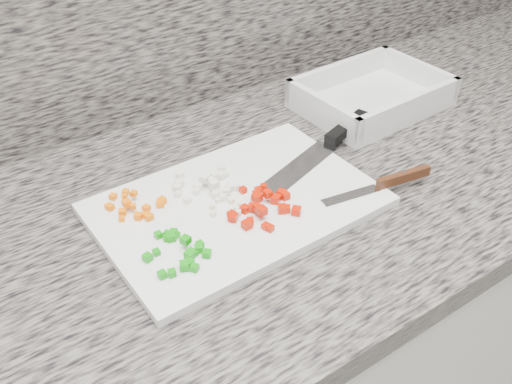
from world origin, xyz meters
The scene contains 10 objects.
countertop centered at (0.00, 1.44, 0.88)m, with size 3.96×0.64×0.04m, color #666059.
cutting_board centered at (0.05, 1.42, 0.91)m, with size 0.40×0.27×0.01m, color white.
carrot_pile centered at (-0.08, 1.49, 0.92)m, with size 0.08×0.09×0.02m.
onion_pile centered at (0.03, 1.47, 0.92)m, with size 0.10×0.10×0.02m.
green_pepper_pile centered at (-0.07, 1.37, 0.92)m, with size 0.08×0.09×0.02m.
red_pepper_pile centered at (0.07, 1.38, 0.92)m, with size 0.11×0.11×0.02m.
garlic_pile centered at (0.03, 1.41, 0.92)m, with size 0.05×0.05×0.01m.
chef_knife centered at (0.27, 1.46, 0.92)m, with size 0.29×0.12×0.02m.
paring_knife centered at (0.27, 1.32, 0.92)m, with size 0.19×0.05×0.02m.
tray centered at (0.44, 1.54, 0.92)m, with size 0.28×0.20×0.06m.
Camera 1 is at (-0.30, 0.86, 1.43)m, focal length 40.00 mm.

